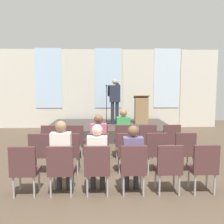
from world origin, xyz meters
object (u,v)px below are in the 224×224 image
chair_r1_c5 (184,149)px  audience_r2_c1 (62,154)px  chair_r2_c1 (61,167)px  audience_r0_c3 (123,131)px  chair_r2_c2 (97,167)px  chair_r1_c4 (156,150)px  chair_r1_c3 (127,150)px  chair_r0_c1 (75,140)px  audience_r1_c2 (99,140)px  audience_r2_c2 (97,155)px  audience_r2_c3 (133,155)px  chair_r2_c0 (25,167)px  chair_r1_c0 (41,151)px  chair_r2_c5 (204,165)px  lectern (141,110)px  chair_r0_c4 (147,139)px  chair_r1_c1 (70,150)px  chair_r2_c4 (169,166)px  chair_r0_c3 (123,139)px  chair_r2_c3 (133,166)px  speaker (115,98)px  chair_r0_c2 (99,139)px  chair_r0_c5 (171,139)px  mic_stand (107,115)px  chair_r1_c2 (99,150)px  chair_r0_c0 (51,140)px

chair_r1_c5 → audience_r2_c1: audience_r2_c1 is taller
chair_r2_c1 → audience_r0_c3: bearing=60.2°
audience_r2_c1 → chair_r2_c2: bearing=-6.9°
chair_r1_c4 → chair_r2_c2: same height
audience_r0_c3 → chair_r1_c3: size_ratio=1.43×
chair_r0_c1 → chair_r2_c1: 2.19m
audience_r1_c2 → audience_r2_c2: audience_r1_c2 is taller
chair_r2_c2 → audience_r2_c3: audience_r2_c3 is taller
chair_r0_c1 → chair_r2_c0: same height
chair_r1_c0 → chair_r2_c5: (3.25, -1.09, 0.00)m
lectern → chair_r2_c5: size_ratio=1.23×
chair_r0_c4 → chair_r2_c1: 2.93m
chair_r1_c1 → chair_r2_c4: 2.24m
chair_r2_c0 → chair_r2_c1: same height
chair_r0_c1 → chair_r1_c1: (0.00, -1.09, 0.00)m
chair_r0_c3 → chair_r2_c3: 2.19m
chair_r1_c1 → audience_r1_c2: 0.69m
chair_r1_c1 → chair_r1_c0: bearing=180.0°
speaker → chair_r0_c1: 3.49m
speaker → audience_r2_c2: 5.32m
chair_r0_c2 → chair_r2_c0: same height
chair_r1_c3 → chair_r0_c5: bearing=40.1°
audience_r0_c3 → chair_r2_c1: bearing=-119.8°
lectern → chair_r0_c3: (-0.98, -3.20, -0.46)m
mic_stand → chair_r1_c5: (1.72, -4.33, -0.25)m
chair_r1_c5 → chair_r2_c0: (-3.25, -1.09, 0.00)m
chair_r0_c3 → audience_r2_c3: bearing=-90.0°
audience_r2_c1 → audience_r2_c3: (1.30, 0.01, -0.05)m
speaker → audience_r2_c3: 5.29m
chair_r1_c2 → chair_r2_c3: size_ratio=1.00×
chair_r0_c2 → audience_r2_c1: bearing=-107.1°
chair_r0_c5 → audience_r2_c1: 3.36m
audience_r2_c2 → chair_r0_c2: bearing=90.0°
chair_r0_c4 → chair_r2_c2: same height
chair_r1_c1 → chair_r1_c4: bearing=0.0°
speaker → chair_r0_c5: size_ratio=1.90×
chair_r1_c2 → chair_r2_c5: bearing=-29.3°
chair_r0_c0 → audience_r0_c3: size_ratio=0.70×
chair_r0_c1 → chair_r0_c3: bearing=0.0°
speaker → audience_r1_c2: size_ratio=1.32×
chair_r1_c2 → lectern: bearing=69.2°
mic_stand → chair_r0_c5: mic_stand is taller
chair_r0_c1 → audience_r1_c2: 1.22m
chair_r1_c0 → chair_r1_c3: 1.95m
chair_r0_c5 → chair_r1_c5: same height
chair_r2_c3 → chair_r2_c1: bearing=180.0°
chair_r1_c4 → chair_r2_c5: bearing=-59.3°
lectern → audience_r2_c3: 5.40m
chair_r1_c5 → chair_r2_c2: size_ratio=1.00×
chair_r0_c4 → audience_r2_c2: (-1.30, -2.11, 0.19)m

